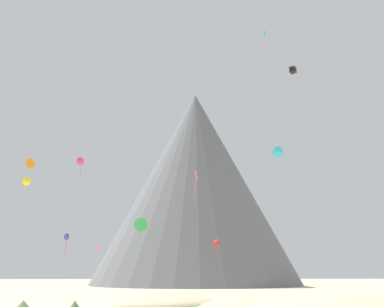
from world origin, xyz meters
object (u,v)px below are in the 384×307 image
(bush_near_right, at_px, (75,306))
(kite_indigo_low, at_px, (66,237))
(bush_near_left, at_px, (200,306))
(kite_red_low, at_px, (216,243))
(kite_pink_low, at_px, (98,248))
(kite_cyan_mid, at_px, (278,152))
(kite_green_low, at_px, (141,225))
(kite_yellow_mid, at_px, (27,182))
(kite_teal_high, at_px, (264,33))
(kite_black_high, at_px, (293,70))
(kite_orange_mid, at_px, (30,163))
(kite_magenta_mid, at_px, (80,161))
(kite_rainbow_mid, at_px, (196,180))
(bush_low_patch, at_px, (23,305))
(rock_massif, at_px, (197,188))

(bush_near_right, bearing_deg, kite_indigo_low, 103.60)
(bush_near_left, relative_size, kite_red_low, 0.79)
(bush_near_right, distance_m, kite_pink_low, 28.41)
(kite_cyan_mid, bearing_deg, kite_pink_low, 171.66)
(kite_green_low, xyz_separation_m, kite_yellow_mid, (-16.76, -16.44, 5.00))
(kite_teal_high, bearing_deg, kite_yellow_mid, -55.16)
(bush_near_right, xyz_separation_m, kite_black_high, (31.22, 26.81, 38.21))
(kite_indigo_low, distance_m, kite_yellow_mid, 24.05)
(bush_near_left, bearing_deg, kite_cyan_mid, 57.85)
(kite_orange_mid, distance_m, kite_pink_low, 19.96)
(kite_magenta_mid, distance_m, kite_rainbow_mid, 27.08)
(bush_low_patch, xyz_separation_m, rock_massif, (23.40, 85.01, 27.14))
(rock_massif, bearing_deg, kite_yellow_mid, -114.88)
(kite_black_high, distance_m, kite_pink_low, 45.55)
(bush_near_right, relative_size, kite_pink_low, 1.64)
(kite_rainbow_mid, bearing_deg, kite_black_high, 160.93)
(kite_black_high, bearing_deg, bush_near_right, 80.45)
(kite_red_low, xyz_separation_m, kite_rainbow_mid, (-4.02, -6.48, 10.19))
(kite_teal_high, bearing_deg, kite_green_low, -93.96)
(bush_low_patch, bearing_deg, kite_red_low, 54.04)
(kite_black_high, bearing_deg, kite_orange_mid, 59.68)
(kite_green_low, xyz_separation_m, kite_rainbow_mid, (9.81, -10.06, 6.67))
(kite_pink_low, bearing_deg, kite_magenta_mid, -172.97)
(kite_indigo_low, bearing_deg, bush_low_patch, -52.07)
(kite_red_low, bearing_deg, kite_teal_high, -44.36)
(bush_near_right, distance_m, kite_indigo_low, 47.81)
(kite_rainbow_mid, xyz_separation_m, kite_pink_low, (-15.84, -1.42, -11.53))
(kite_black_high, xyz_separation_m, kite_yellow_mid, (-43.87, -4.31, -21.37))
(kite_red_low, relative_size, kite_indigo_low, 0.71)
(kite_rainbow_mid, height_order, kite_indigo_low, kite_rainbow_mid)
(kite_cyan_mid, relative_size, kite_rainbow_mid, 0.34)
(kite_orange_mid, height_order, kite_yellow_mid, kite_orange_mid)
(kite_teal_high, distance_m, kite_pink_low, 44.08)
(kite_cyan_mid, relative_size, kite_indigo_low, 0.43)
(bush_near_left, relative_size, kite_orange_mid, 1.86)
(kite_cyan_mid, relative_size, kite_orange_mid, 1.43)
(bush_near_left, relative_size, kite_teal_high, 2.24)
(kite_yellow_mid, bearing_deg, kite_green_low, 9.82)
(kite_magenta_mid, bearing_deg, kite_pink_low, -57.28)
(bush_near_left, bearing_deg, kite_rainbow_mid, 87.73)
(bush_near_left, xyz_separation_m, kite_orange_mid, (-22.15, 10.15, 17.70))
(bush_low_patch, bearing_deg, kite_orange_mid, 109.45)
(kite_cyan_mid, relative_size, kite_pink_low, 2.08)
(kite_red_low, bearing_deg, kite_orange_mid, -115.89)
(rock_massif, height_order, kite_black_high, rock_massif)
(kite_red_low, distance_m, kite_indigo_low, 30.68)
(bush_near_left, xyz_separation_m, kite_indigo_low, (-23.84, 43.46, 10.13))
(kite_magenta_mid, relative_size, kite_black_high, 0.93)
(kite_green_low, relative_size, kite_indigo_low, 0.99)
(bush_low_patch, xyz_separation_m, kite_yellow_mid, (-6.75, 19.99, 16.89))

